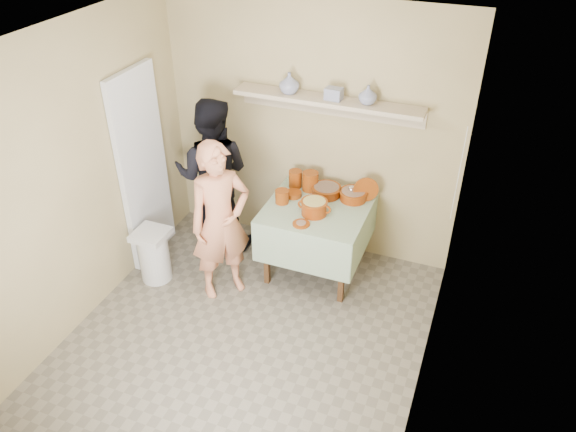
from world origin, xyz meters
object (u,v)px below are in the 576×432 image
at_px(person_cook, 221,222).
at_px(person_helper, 213,175).
at_px(cazuela_rice, 314,206).
at_px(trash_bin, 154,255).
at_px(serving_table, 317,217).

relative_size(person_cook, person_helper, 0.95).
distance_m(person_helper, cazuela_rice, 1.19).
xyz_separation_m(cazuela_rice, trash_bin, (-1.46, -0.58, -0.56)).
xyz_separation_m(person_helper, cazuela_rice, (1.18, -0.21, 0.02)).
relative_size(person_helper, trash_bin, 2.96).
bearing_deg(cazuela_rice, person_cook, -146.86).
relative_size(person_cook, serving_table, 1.63).
bearing_deg(person_helper, serving_table, 163.61).
bearing_deg(trash_bin, cazuela_rice, 21.65).
distance_m(person_cook, trash_bin, 0.89).
xyz_separation_m(person_cook, person_helper, (-0.44, 0.69, 0.04)).
distance_m(serving_table, cazuela_rice, 0.25).
xyz_separation_m(serving_table, cazuela_rice, (0.01, -0.14, 0.20)).
distance_m(person_cook, cazuela_rice, 0.88).
distance_m(serving_table, trash_bin, 1.65).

